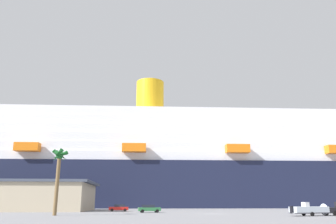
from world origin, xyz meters
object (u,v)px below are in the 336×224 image
Objects in this scene: parked_car_green_wagon at (149,208)px; cruise_ship at (230,167)px; parked_car_red_hatchback at (119,208)px; palm_tree at (59,164)px; small_boat_on_trailer at (313,210)px.

cruise_ship is at bearing 58.05° from parked_car_green_wagon.
cruise_ship is 53.35× the size of parked_car_red_hatchback.
parked_car_green_wagon is at bearing 38.27° from palm_tree.
cruise_ship is at bearing 48.57° from parked_car_red_hatchback.
parked_car_red_hatchback is 0.95× the size of parked_car_green_wagon.
parked_car_green_wagon is (-25.63, 18.83, -0.13)m from small_boat_on_trailer.
parked_car_red_hatchback is at bearing 127.91° from parked_car_green_wagon.
cruise_ship is 27.93× the size of small_boat_on_trailer.
small_boat_on_trailer is 1.81× the size of parked_car_green_wagon.
parked_car_green_wagon is at bearing 143.70° from small_boat_on_trailer.
parked_car_red_hatchback is at bearing 65.42° from palm_tree.
small_boat_on_trailer is at bearing -36.30° from parked_car_green_wagon.
parked_car_red_hatchback is (-32.20, 27.27, -0.12)m from small_boat_on_trailer.
small_boat_on_trailer is (-8.12, -72.95, -14.05)m from cruise_ship.
palm_tree reaches higher than parked_car_red_hatchback.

